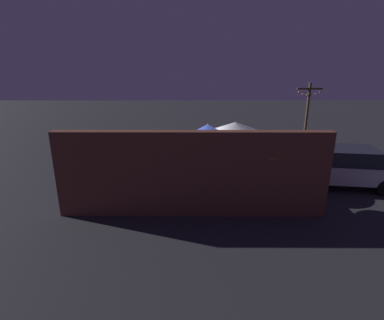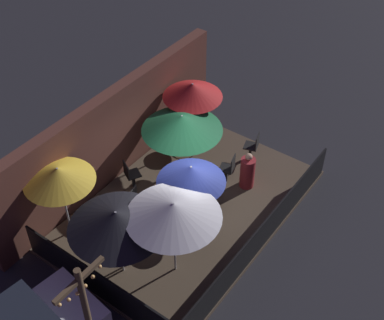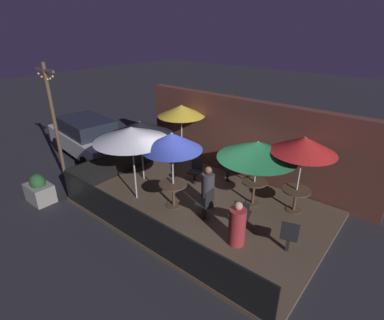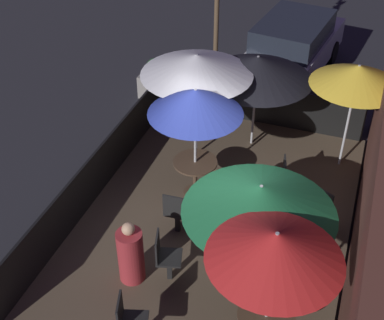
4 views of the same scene
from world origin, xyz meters
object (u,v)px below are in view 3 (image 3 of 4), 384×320
at_px(patio_umbrella_1, 258,150).
at_px(patio_umbrella_4, 131,134).
at_px(dining_table_1, 254,186).
at_px(patio_chair_0, 289,235).
at_px(dining_table_0, 296,194).
at_px(patio_chair_1, 242,214).
at_px(patron_1, 208,189).
at_px(light_post, 54,118).
at_px(patio_umbrella_3, 140,129).
at_px(dining_table_2, 173,188).
at_px(patio_chair_2, 206,203).
at_px(patron_0, 237,226).
at_px(patio_chair_4, 227,167).
at_px(planter_box, 39,190).
at_px(parked_car_0, 88,137).
at_px(patio_umbrella_0, 304,145).
at_px(patio_umbrella_5, 181,111).
at_px(patio_umbrella_2, 172,142).
at_px(patio_chair_3, 196,170).

distance_m(patio_umbrella_1, patio_umbrella_4, 3.62).
height_order(patio_umbrella_1, dining_table_1, patio_umbrella_1).
bearing_deg(patio_chair_0, dining_table_0, 0.00).
distance_m(patio_chair_1, patron_1, 1.46).
height_order(patio_chair_0, light_post, light_post).
bearing_deg(dining_table_0, patio_umbrella_3, -163.58).
distance_m(dining_table_2, patio_chair_2, 1.16).
height_order(dining_table_0, patron_0, patron_0).
relative_size(patio_chair_4, planter_box, 0.99).
xyz_separation_m(dining_table_0, light_post, (-7.34, -3.07, 1.59)).
xyz_separation_m(patio_umbrella_4, light_post, (-3.23, -0.61, 0.02)).
bearing_deg(patio_chair_0, parked_car_0, 69.32).
relative_size(patio_umbrella_1, patron_1, 1.78).
xyz_separation_m(patio_chair_1, patron_1, (-1.40, 0.40, 0.06)).
distance_m(patio_chair_2, patio_chair_4, 2.45).
bearing_deg(dining_table_2, planter_box, -146.66).
relative_size(planter_box, light_post, 0.23).
distance_m(patio_umbrella_0, dining_table_0, 1.51).
bearing_deg(patio_umbrella_5, patio_umbrella_3, -93.34).
bearing_deg(patio_umbrella_4, light_post, -169.24).
distance_m(dining_table_1, patron_1, 1.38).
xyz_separation_m(dining_table_1, parked_car_0, (-7.28, -0.88, 0.13)).
xyz_separation_m(patio_umbrella_5, dining_table_0, (4.78, -0.49, -1.53)).
relative_size(patio_umbrella_1, patio_umbrella_5, 1.00).
distance_m(patio_chair_4, planter_box, 6.10).
relative_size(patio_umbrella_1, patio_umbrella_3, 1.00).
relative_size(patio_umbrella_5, patron_0, 1.93).
bearing_deg(patio_umbrella_4, dining_table_1, 33.90).
bearing_deg(dining_table_2, patio_umbrella_5, 126.62).
distance_m(patio_umbrella_4, patio_chair_1, 3.82).
bearing_deg(patio_umbrella_0, patio_umbrella_5, 174.17).
bearing_deg(patio_umbrella_4, parked_car_0, 165.21).
bearing_deg(patio_umbrella_2, light_post, -167.12).
distance_m(patron_0, patron_1, 1.82).
distance_m(patio_chair_2, patron_1, 0.71).
xyz_separation_m(patio_umbrella_4, dining_table_2, (1.22, 0.40, -1.52)).
distance_m(patio_umbrella_4, patio_chair_2, 2.90).
bearing_deg(patio_chair_2, light_post, 7.96).
xyz_separation_m(patio_chair_3, planter_box, (-3.18, -3.84, -0.21)).
height_order(dining_table_2, patio_chair_4, patio_chair_4).
distance_m(patio_umbrella_3, patio_chair_2, 3.47).
xyz_separation_m(dining_table_0, planter_box, (-6.44, -4.39, -0.26)).
relative_size(patio_umbrella_3, patio_chair_0, 2.51).
distance_m(patio_umbrella_2, patron_0, 2.82).
bearing_deg(patio_umbrella_2, patio_chair_2, 2.91).
relative_size(patio_umbrella_1, patio_umbrella_2, 0.99).
bearing_deg(dining_table_2, patio_chair_1, 6.82).
xyz_separation_m(patron_0, parked_car_0, (-7.85, 0.99, 0.21)).
bearing_deg(planter_box, patio_chair_2, 26.96).
distance_m(dining_table_2, light_post, 4.81).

